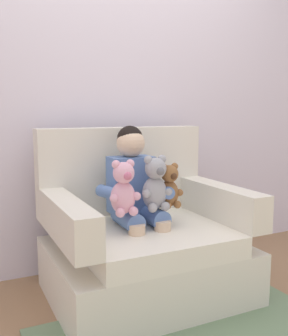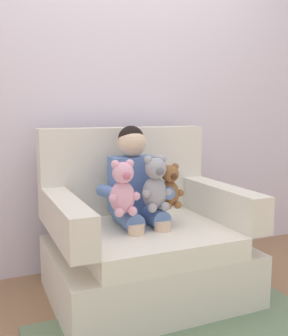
{
  "view_description": "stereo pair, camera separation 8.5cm",
  "coord_description": "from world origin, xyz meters",
  "px_view_note": "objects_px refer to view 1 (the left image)",
  "views": [
    {
      "loc": [
        -0.98,
        -2.01,
        1.1
      ],
      "look_at": [
        -0.04,
        -0.05,
        0.78
      ],
      "focal_mm": 42.07,
      "sensor_mm": 36.0,
      "label": 1
    },
    {
      "loc": [
        -0.9,
        -2.04,
        1.1
      ],
      "look_at": [
        -0.04,
        -0.05,
        0.78
      ],
      "focal_mm": 42.07,
      "sensor_mm": 36.0,
      "label": 2
    }
  ],
  "objects_px": {
    "plush_grey": "(155,185)",
    "plush_pink": "(124,189)",
    "armchair": "(143,242)",
    "plush_brown": "(169,187)",
    "seated_child": "(135,189)"
  },
  "relations": [
    {
      "from": "plush_grey",
      "to": "plush_pink",
      "type": "distance_m",
      "value": 0.2
    },
    {
      "from": "armchair",
      "to": "plush_brown",
      "type": "distance_m",
      "value": 0.38
    },
    {
      "from": "seated_child",
      "to": "plush_pink",
      "type": "bearing_deg",
      "value": -123.79
    },
    {
      "from": "plush_brown",
      "to": "plush_pink",
      "type": "bearing_deg",
      "value": -161.06
    },
    {
      "from": "seated_child",
      "to": "plush_grey",
      "type": "bearing_deg",
      "value": -58.62
    },
    {
      "from": "seated_child",
      "to": "plush_grey",
      "type": "distance_m",
      "value": 0.16
    },
    {
      "from": "armchair",
      "to": "seated_child",
      "type": "bearing_deg",
      "value": 152.6
    },
    {
      "from": "plush_grey",
      "to": "seated_child",
      "type": "bearing_deg",
      "value": 125.24
    },
    {
      "from": "armchair",
      "to": "plush_brown",
      "type": "height_order",
      "value": "armchair"
    },
    {
      "from": "plush_grey",
      "to": "plush_brown",
      "type": "xyz_separation_m",
      "value": [
        0.1,
        0.02,
        -0.02
      ]
    },
    {
      "from": "plush_pink",
      "to": "armchair",
      "type": "bearing_deg",
      "value": 36.89
    },
    {
      "from": "seated_child",
      "to": "armchair",
      "type": "bearing_deg",
      "value": -19.32
    },
    {
      "from": "armchair",
      "to": "plush_pink",
      "type": "bearing_deg",
      "value": -142.71
    },
    {
      "from": "armchair",
      "to": "plush_grey",
      "type": "relative_size",
      "value": 3.53
    },
    {
      "from": "seated_child",
      "to": "plush_pink",
      "type": "xyz_separation_m",
      "value": [
        -0.14,
        -0.16,
        0.04
      ]
    }
  ]
}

